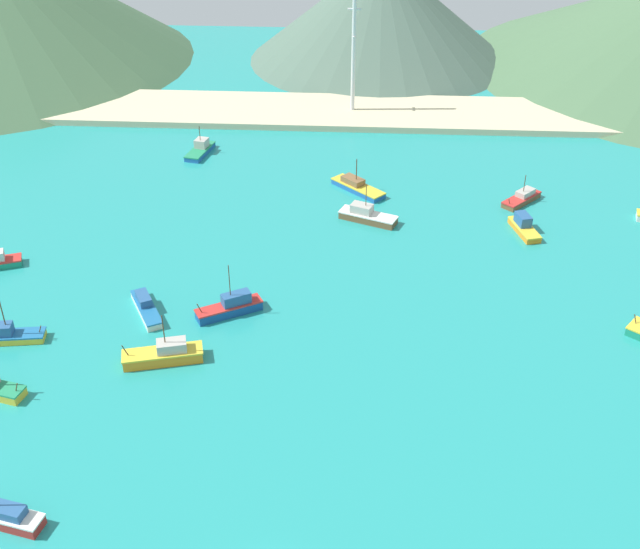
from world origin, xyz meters
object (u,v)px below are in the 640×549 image
at_px(fishing_boat_8, 231,307).
at_px(fishing_boat_15, 522,198).
at_px(fishing_boat_2, 200,149).
at_px(fishing_boat_5, 367,215).
at_px(fishing_boat_12, 11,335).
at_px(fishing_boat_14, 357,186).
at_px(fishing_boat_3, 146,307).
at_px(fishing_boat_0, 165,354).
at_px(fishing_boat_1, 524,226).
at_px(fishing_boat_10, 0,515).
at_px(radio_tower, 354,51).

distance_m(fishing_boat_8, fishing_boat_15, 53.77).
relative_size(fishing_boat_2, fishing_boat_15, 1.16).
xyz_separation_m(fishing_boat_5, fishing_boat_12, (-43.31, -33.00, -0.11)).
bearing_deg(fishing_boat_14, fishing_boat_3, -126.17).
xyz_separation_m(fishing_boat_0, fishing_boat_14, (21.85, 46.10, -0.30)).
height_order(fishing_boat_8, fishing_boat_12, fishing_boat_8).
bearing_deg(fishing_boat_14, fishing_boat_1, -25.83).
bearing_deg(fishing_boat_8, fishing_boat_1, 30.13).
height_order(fishing_boat_8, fishing_boat_15, fishing_boat_8).
bearing_deg(fishing_boat_2, fishing_boat_3, -87.66).
height_order(fishing_boat_5, fishing_boat_10, fishing_boat_5).
height_order(fishing_boat_5, fishing_boat_15, fishing_boat_5).
relative_size(fishing_boat_2, fishing_boat_14, 0.92).
bearing_deg(fishing_boat_12, fishing_boat_1, 24.79).
bearing_deg(fishing_boat_1, fishing_boat_12, -155.21).
bearing_deg(fishing_boat_8, fishing_boat_12, -164.56).
xyz_separation_m(fishing_boat_2, fishing_boat_3, (2.01, -49.31, -0.07)).
distance_m(fishing_boat_1, fishing_boat_12, 73.81).
xyz_separation_m(fishing_boat_1, fishing_boat_5, (-23.70, 2.06, -0.00)).
bearing_deg(fishing_boat_3, fishing_boat_2, 92.34).
height_order(fishing_boat_12, radio_tower, radio_tower).
relative_size(fishing_boat_1, fishing_boat_15, 1.04).
relative_size(fishing_boat_3, fishing_boat_15, 1.19).
relative_size(fishing_boat_10, radio_tower, 0.36).
relative_size(fishing_boat_1, fishing_boat_5, 0.81).
height_order(fishing_boat_1, fishing_boat_14, fishing_boat_14).
bearing_deg(fishing_boat_0, fishing_boat_10, -112.39).
relative_size(fishing_boat_0, fishing_boat_14, 1.06).
xyz_separation_m(fishing_boat_5, radio_tower, (-3.32, 43.43, 12.04)).
distance_m(fishing_boat_0, fishing_boat_2, 59.54).
bearing_deg(fishing_boat_12, fishing_boat_2, 76.89).
height_order(fishing_boat_10, fishing_boat_14, fishing_boat_14).
bearing_deg(fishing_boat_8, fishing_boat_10, -115.45).
bearing_deg(fishing_boat_0, fishing_boat_12, 171.75).
height_order(fishing_boat_5, fishing_boat_8, fishing_boat_8).
distance_m(fishing_boat_3, radio_tower, 74.77).
bearing_deg(fishing_boat_1, fishing_boat_8, -149.87).
relative_size(fishing_boat_1, fishing_boat_14, 0.82).
relative_size(fishing_boat_15, radio_tower, 0.29).
height_order(fishing_boat_3, fishing_boat_5, fishing_boat_5).
distance_m(fishing_boat_8, fishing_boat_14, 39.20).
xyz_separation_m(fishing_boat_5, fishing_boat_15, (24.92, 7.67, -0.21)).
distance_m(fishing_boat_2, fishing_boat_15, 57.29).
xyz_separation_m(fishing_boat_2, fishing_boat_14, (28.51, -13.07, -0.09)).
distance_m(fishing_boat_5, fishing_boat_12, 54.45).
distance_m(fishing_boat_1, fishing_boat_14, 28.21).
relative_size(fishing_boat_2, fishing_boat_12, 1.05).
distance_m(fishing_boat_5, radio_tower, 45.19).
height_order(fishing_boat_15, radio_tower, radio_tower).
bearing_deg(radio_tower, fishing_boat_10, -106.28).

